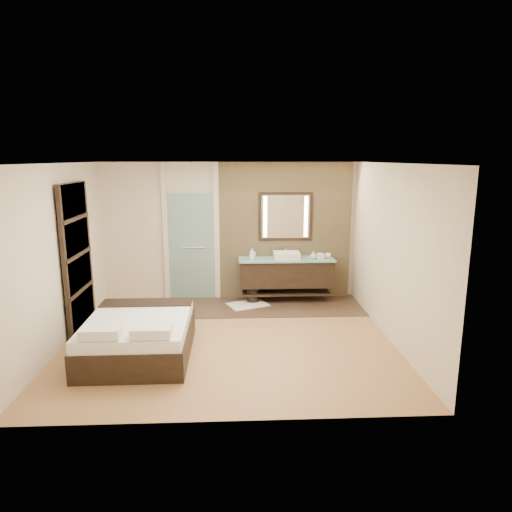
{
  "coord_description": "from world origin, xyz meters",
  "views": [
    {
      "loc": [
        0.11,
        -6.68,
        2.78
      ],
      "look_at": [
        0.45,
        0.6,
        1.2
      ],
      "focal_mm": 32.0,
      "sensor_mm": 36.0,
      "label": 1
    }
  ],
  "objects_px": {
    "mirror_unit": "(286,217)",
    "bed": "(139,336)",
    "vanity": "(286,273)",
    "waste_bin": "(253,296)"
  },
  "relations": [
    {
      "from": "mirror_unit",
      "to": "bed",
      "type": "relative_size",
      "value": 0.59
    },
    {
      "from": "waste_bin",
      "to": "vanity",
      "type": "bearing_deg",
      "value": 5.95
    },
    {
      "from": "vanity",
      "to": "waste_bin",
      "type": "bearing_deg",
      "value": -174.05
    },
    {
      "from": "vanity",
      "to": "mirror_unit",
      "type": "relative_size",
      "value": 1.75
    },
    {
      "from": "mirror_unit",
      "to": "bed",
      "type": "height_order",
      "value": "mirror_unit"
    },
    {
      "from": "vanity",
      "to": "mirror_unit",
      "type": "distance_m",
      "value": 1.1
    },
    {
      "from": "vanity",
      "to": "waste_bin",
      "type": "relative_size",
      "value": 6.54
    },
    {
      "from": "vanity",
      "to": "waste_bin",
      "type": "height_order",
      "value": "vanity"
    },
    {
      "from": "vanity",
      "to": "waste_bin",
      "type": "xyz_separation_m",
      "value": [
        -0.65,
        -0.07,
        -0.44
      ]
    },
    {
      "from": "mirror_unit",
      "to": "bed",
      "type": "bearing_deg",
      "value": -131.8
    }
  ]
}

